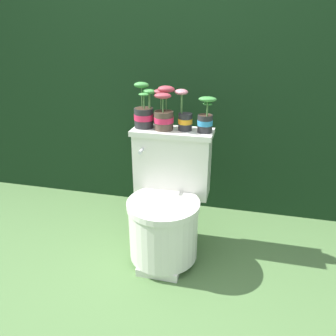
% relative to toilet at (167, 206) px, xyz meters
% --- Properties ---
extents(ground_plane, '(12.00, 12.00, 0.00)m').
position_rel_toilet_xyz_m(ground_plane, '(-0.06, -0.12, -0.34)').
color(ground_plane, '#4C703D').
extents(hedge_backdrop, '(4.10, 0.97, 1.63)m').
position_rel_toilet_xyz_m(hedge_backdrop, '(-0.06, 1.12, 0.48)').
color(hedge_backdrop, black).
rests_on(hedge_backdrop, ground).
extents(toilet, '(0.48, 0.54, 0.77)m').
position_rel_toilet_xyz_m(toilet, '(0.00, 0.00, 0.00)').
color(toilet, silver).
rests_on(toilet, ground).
extents(potted_plant_left, '(0.13, 0.12, 0.26)m').
position_rel_toilet_xyz_m(potted_plant_left, '(-0.18, 0.16, 0.52)').
color(potted_plant_left, '#262628').
rests_on(potted_plant_left, toilet).
extents(potted_plant_midleft, '(0.13, 0.13, 0.25)m').
position_rel_toilet_xyz_m(potted_plant_midleft, '(-0.05, 0.15, 0.53)').
color(potted_plant_midleft, '#47382D').
rests_on(potted_plant_midleft, toilet).
extents(potted_plant_middle, '(0.11, 0.09, 0.23)m').
position_rel_toilet_xyz_m(potted_plant_middle, '(0.07, 0.16, 0.51)').
color(potted_plant_middle, '#262628').
rests_on(potted_plant_middle, toilet).
extents(potted_plant_midright, '(0.11, 0.11, 0.21)m').
position_rel_toilet_xyz_m(potted_plant_midright, '(0.19, 0.14, 0.51)').
color(potted_plant_midright, '#262628').
rests_on(potted_plant_midright, toilet).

